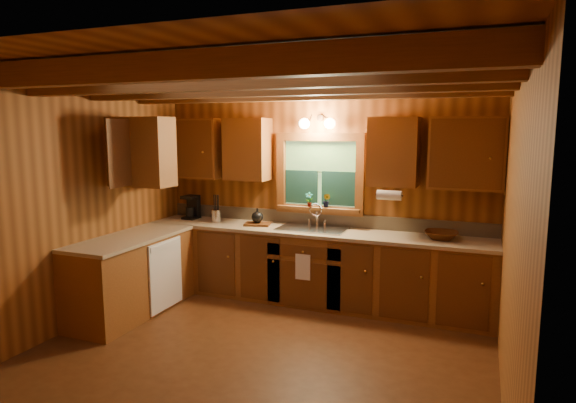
{
  "coord_description": "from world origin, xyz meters",
  "views": [
    {
      "loc": [
        1.86,
        -3.92,
        2.11
      ],
      "look_at": [
        0.0,
        0.8,
        1.35
      ],
      "focal_mm": 30.75,
      "sensor_mm": 36.0,
      "label": 1
    }
  ],
  "objects_px": {
    "sink": "(312,233)",
    "cutting_board": "(257,224)",
    "coffee_maker": "(192,207)",
    "wicker_basket": "(441,235)"
  },
  "relations": [
    {
      "from": "coffee_maker",
      "to": "wicker_basket",
      "type": "relative_size",
      "value": 0.87
    },
    {
      "from": "sink",
      "to": "wicker_basket",
      "type": "xyz_separation_m",
      "value": [
        1.48,
        0.02,
        0.09
      ]
    },
    {
      "from": "sink",
      "to": "coffee_maker",
      "type": "distance_m",
      "value": 1.76
    },
    {
      "from": "sink",
      "to": "cutting_board",
      "type": "relative_size",
      "value": 2.63
    },
    {
      "from": "sink",
      "to": "coffee_maker",
      "type": "bearing_deg",
      "value": 176.99
    },
    {
      "from": "sink",
      "to": "cutting_board",
      "type": "xyz_separation_m",
      "value": [
        -0.73,
        -0.01,
        0.06
      ]
    },
    {
      "from": "wicker_basket",
      "to": "coffee_maker",
      "type": "bearing_deg",
      "value": 178.66
    },
    {
      "from": "sink",
      "to": "coffee_maker",
      "type": "xyz_separation_m",
      "value": [
        -1.74,
        0.09,
        0.2
      ]
    },
    {
      "from": "sink",
      "to": "wicker_basket",
      "type": "relative_size",
      "value": 2.27
    },
    {
      "from": "coffee_maker",
      "to": "cutting_board",
      "type": "height_order",
      "value": "coffee_maker"
    }
  ]
}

